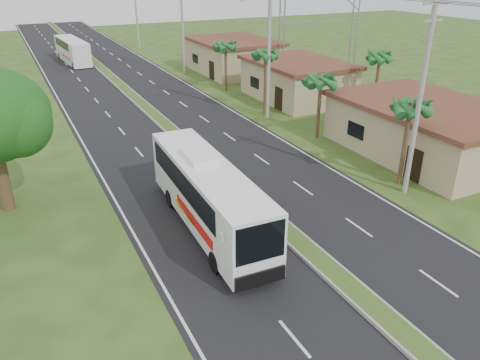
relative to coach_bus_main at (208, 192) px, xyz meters
name	(u,v)px	position (x,y,z in m)	size (l,w,h in m)	color
ground	(300,245)	(3.17, -3.38, -1.98)	(180.00, 180.00, 0.00)	#2B471A
road_asphalt	(164,125)	(3.17, 16.62, -1.97)	(14.00, 160.00, 0.02)	black
median_strip	(164,124)	(3.17, 16.62, -1.88)	(1.20, 160.00, 0.18)	gray
lane_edge_left	(80,137)	(-3.53, 16.62, -1.98)	(0.12, 160.00, 0.01)	silver
lane_edge_right	(238,114)	(9.87, 16.62, -1.98)	(0.12, 160.00, 0.01)	silver
shop_near	(426,129)	(17.17, 2.62, -0.20)	(8.60, 12.60, 3.52)	tan
shop_mid	(297,80)	(17.17, 18.62, -0.13)	(7.60, 10.60, 3.67)	tan
shop_far	(233,56)	(17.17, 32.62, -0.05)	(8.60, 11.60, 3.82)	tan
palm_verge_a	(411,106)	(12.17, -0.38, 2.76)	(2.40, 2.40, 5.45)	#473321
palm_verge_b	(321,80)	(12.57, 8.62, 2.37)	(2.40, 2.40, 5.05)	#473321
palm_verge_c	(266,54)	(11.97, 15.62, 3.14)	(2.40, 2.40, 5.85)	#473321
palm_verge_d	(226,45)	(12.47, 24.62, 2.57)	(2.40, 2.40, 5.25)	#473321
palm_behind_shop	(380,56)	(20.67, 11.62, 2.95)	(2.40, 2.40, 5.65)	#473321
utility_pole_a	(420,95)	(11.67, -1.38, 3.69)	(1.60, 0.28, 11.00)	gray
utility_pole_b	(269,42)	(11.64, 14.62, 4.27)	(3.20, 0.28, 12.00)	gray
utility_pole_c	(182,23)	(11.67, 34.62, 3.69)	(1.60, 0.28, 11.00)	gray
utility_pole_d	(136,11)	(11.67, 54.62, 3.44)	(1.60, 0.28, 10.50)	gray
billboard_lattice	(321,14)	(25.17, 26.62, 4.84)	(10.18, 1.18, 12.07)	gray
coach_bus_main	(208,192)	(0.00, 0.00, 0.00)	(2.73, 11.23, 3.61)	white
coach_bus_far	(72,49)	(0.80, 47.27, -0.27)	(3.01, 10.48, 3.01)	white
motorcyclist	(230,188)	(2.22, 2.14, -1.20)	(1.61, 0.78, 2.15)	black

